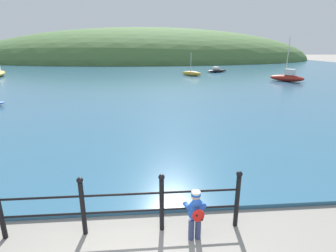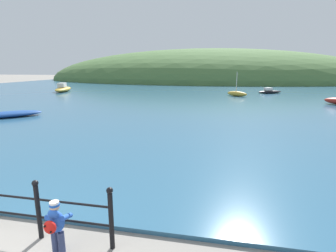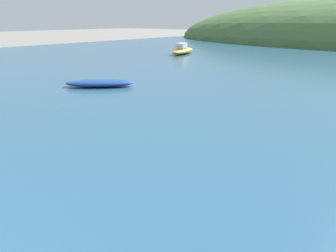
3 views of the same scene
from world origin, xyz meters
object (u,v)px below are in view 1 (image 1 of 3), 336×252
at_px(boat_red_dinghy, 217,70).
at_px(boat_green_fishing, 287,77).
at_px(child_in_coat, 196,211).
at_px(boat_far_right, 192,73).

height_order(boat_red_dinghy, boat_green_fishing, boat_green_fishing).
bearing_deg(child_in_coat, boat_green_fishing, 58.17).
relative_size(boat_far_right, boat_red_dinghy, 0.79).
bearing_deg(boat_far_right, boat_green_fishing, -33.06).
distance_m(child_in_coat, boat_red_dinghy, 31.88).
relative_size(child_in_coat, boat_green_fishing, 0.24).
height_order(child_in_coat, boat_green_fishing, boat_green_fishing).
xyz_separation_m(child_in_coat, boat_red_dinghy, (8.56, 30.71, -0.28)).
bearing_deg(boat_red_dinghy, boat_far_right, -134.29).
xyz_separation_m(boat_far_right, boat_red_dinghy, (4.13, 4.23, -0.06)).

